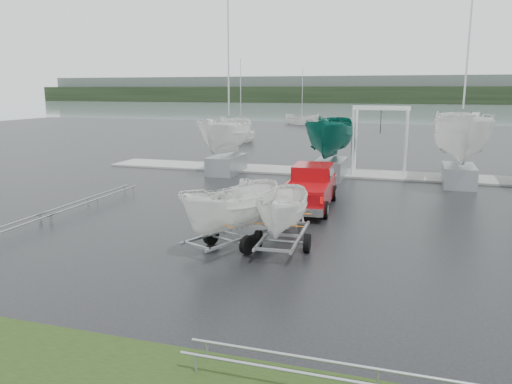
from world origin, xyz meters
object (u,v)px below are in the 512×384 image
(trailer_hitched, at_px, (284,177))
(trailer_parked, at_px, (232,169))
(pickup_truck, at_px, (311,186))
(boat_hoist, at_px, (380,131))

(trailer_hitched, height_order, trailer_parked, trailer_parked)
(trailer_hitched, xyz_separation_m, trailer_parked, (-1.59, -0.43, 0.27))
(trailer_hitched, bearing_deg, trailer_parked, -168.15)
(pickup_truck, height_order, boat_hoist, boat_hoist)
(trailer_hitched, relative_size, boat_hoist, 1.04)
(trailer_parked, xyz_separation_m, boat_hoist, (3.54, 15.66, 0.06))
(pickup_truck, bearing_deg, boat_hoist, 72.61)
(trailer_hitched, xyz_separation_m, boat_hoist, (1.95, 15.23, 0.33))
(pickup_truck, bearing_deg, trailer_parked, -104.01)
(pickup_truck, distance_m, trailer_parked, 6.88)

